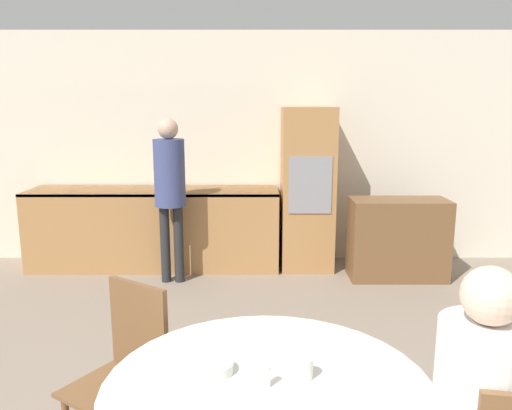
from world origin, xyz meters
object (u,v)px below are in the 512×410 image
at_px(chair_far_left, 126,366).
at_px(bowl_near, 214,367).
at_px(person_standing, 169,182).
at_px(cup, 303,368).
at_px(oven_unit, 307,189).
at_px(sideboard, 397,239).

bearing_deg(chair_far_left, bowl_near, -11.17).
xyz_separation_m(person_standing, cup, (1.04, -3.15, -0.24)).
height_order(person_standing, cup, person_standing).
bearing_deg(bowl_near, cup, -6.75).
xyz_separation_m(cup, bowl_near, (-0.35, 0.04, -0.02)).
distance_m(chair_far_left, cup, 1.02).
bearing_deg(chair_far_left, oven_unit, 102.42).
xyz_separation_m(sideboard, bowl_near, (-1.64, -3.23, 0.36)).
bearing_deg(bowl_near, chair_far_left, 135.30).
bearing_deg(person_standing, cup, -71.71).
bearing_deg(cup, bowl_near, 173.25).
height_order(oven_unit, person_standing, oven_unit).
distance_m(sideboard, person_standing, 2.42).
bearing_deg(oven_unit, cup, -95.96).
xyz_separation_m(chair_far_left, bowl_near, (0.48, -0.48, 0.26)).
relative_size(person_standing, cup, 20.03).
bearing_deg(oven_unit, bowl_near, -101.38).
bearing_deg(person_standing, chair_far_left, -85.36).
height_order(chair_far_left, cup, chair_far_left).
height_order(sideboard, cup, cup).
bearing_deg(cup, sideboard, 68.37).
distance_m(person_standing, bowl_near, 3.20).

